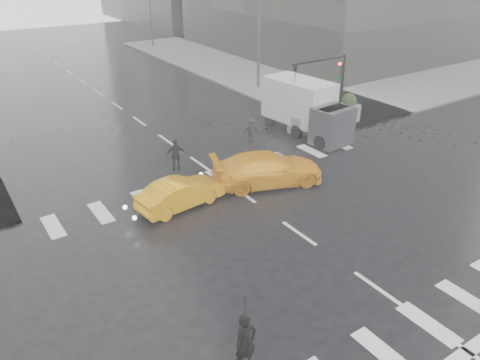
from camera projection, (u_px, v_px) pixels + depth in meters
ground at (299, 233)px, 18.59m from camera, size 120.00×120.00×0.00m
sidewalk_ne at (339, 74)px, 41.26m from camera, size 35.00×35.00×0.15m
road_markings at (299, 233)px, 18.59m from camera, size 18.00×48.00×0.01m
traffic_signal_pole at (331, 79)px, 27.57m from camera, size 4.45×0.42×4.50m
street_lamp_near at (258, 24)px, 35.13m from camera, size 2.15×0.22×9.00m
street_lamp_far at (148, 1)px, 49.96m from camera, size 2.15×0.22×9.00m
planter_west at (300, 120)px, 27.72m from camera, size 1.10×1.10×1.80m
planter_mid at (325, 114)px, 28.72m from camera, size 1.10×1.10×1.80m
planter_east at (348, 108)px, 29.71m from camera, size 1.10×1.10×1.80m
pedestrian_black at (246, 322)px, 12.02m from camera, size 1.04×1.06×2.43m
pedestrian_far_a at (176, 155)px, 23.47m from camera, size 1.10×0.82×1.69m
pedestrian_far_b at (251, 130)px, 26.89m from camera, size 1.09×1.03×1.51m
taxi_mid at (181, 193)px, 20.24m from camera, size 4.07×1.86×1.29m
taxi_rear at (267, 169)px, 22.16m from camera, size 5.14×3.58×1.54m
box_truck at (307, 107)px, 27.68m from camera, size 2.22×5.91×3.14m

